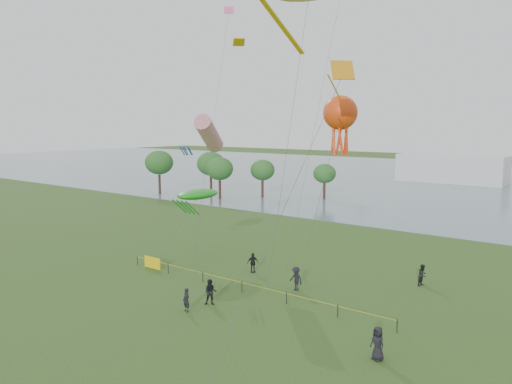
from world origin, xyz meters
The scene contains 14 objects.
ground_plane centered at (0.00, 0.00, 0.00)m, with size 400.00×400.00×0.00m, color #203C13.
pavilion_left centered at (-12.00, 95.00, 3.00)m, with size 22.00×8.00×6.00m, color silver.
trees centered at (-37.56, 48.45, 5.25)m, with size 30.84×17.20×7.86m.
fence centered at (-8.98, 12.01, 0.55)m, with size 24.07×0.07×1.05m.
spectator_a centered at (-2.94, 8.66, 0.91)m, with size 0.88×0.69×1.81m, color black.
spectator_b centered at (0.10, 14.81, 0.91)m, with size 1.18×0.68×1.83m, color black.
spectator_c centered at (-5.32, 16.48, 0.84)m, with size 0.99×0.41×1.69m, color black.
spectator_d centered at (9.64, 8.02, 0.91)m, with size 0.89×0.58×1.82m, color black.
spectator_f centered at (-3.35, 6.73, 0.80)m, with size 0.58×0.38×1.60m, color black.
spectator_g centered at (7.29, 21.74, 0.85)m, with size 0.82×0.64×1.69m, color black.
kite_windsock centered at (-12.14, 18.63, 11.54)m, with size 4.15×6.57×13.38m.
kite_creature centered at (-12.28, 17.14, 6.00)m, with size 3.01×6.22×6.49m.
kite_octopus centered at (3.30, 15.23, 13.15)m, with size 3.34×3.44×14.40m.
kite_delta centered at (6.45, 8.58, 14.36)m, with size 2.32×16.23×15.97m.
Camera 1 is at (19.78, -15.80, 12.38)m, focal length 35.00 mm.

